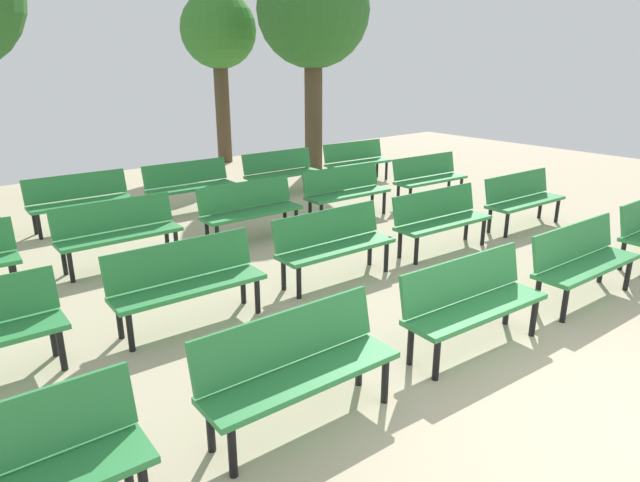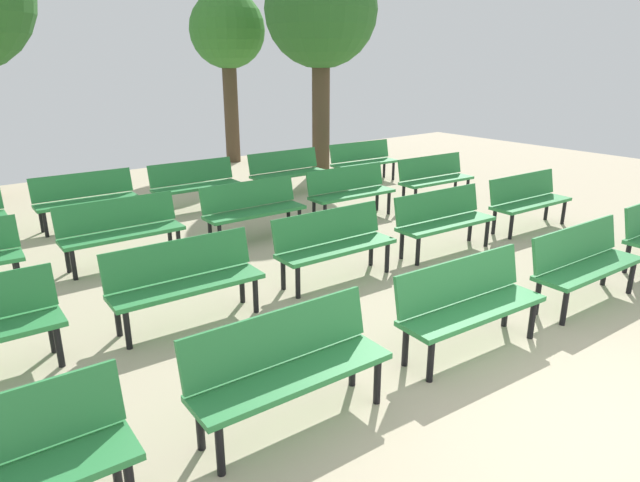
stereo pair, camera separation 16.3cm
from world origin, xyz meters
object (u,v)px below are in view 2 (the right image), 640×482
(bench_r0_c2, at_px, (468,300))
(bench_r1_c1, at_px, (185,277))
(bench_r2_c2, at_px, (253,207))
(bench_r2_c4, at_px, (434,176))
(bench_r2_c3, at_px, (350,189))
(tree_2, at_px, (227,34))
(bench_r3_c1, at_px, (86,196))
(tree_3, at_px, (321,13))
(bench_r3_c2, at_px, (195,182))
(bench_r1_c4, at_px, (528,198))
(bench_r3_c3, at_px, (287,170))
(bench_r2_c1, at_px, (121,228))
(bench_r0_c3, at_px, (584,260))
(bench_r3_c4, at_px, (363,159))
(bench_r0_c1, at_px, (288,363))
(bench_r1_c3, at_px, (443,217))
(bench_r1_c2, at_px, (334,241))

(bench_r0_c2, bearing_deg, bench_r1_c1, 134.48)
(bench_r0_c2, height_order, bench_r2_c2, same)
(bench_r0_c2, height_order, bench_r2_c4, same)
(bench_r0_c2, distance_m, bench_r2_c2, 4.21)
(bench_r2_c3, distance_m, tree_2, 6.67)
(bench_r3_c1, relative_size, tree_3, 0.33)
(bench_r2_c4, bearing_deg, bench_r3_c2, 152.85)
(bench_r1_c4, xyz_separation_m, bench_r2_c3, (-1.87, 2.25, 0.00))
(bench_r1_c4, bearing_deg, bench_r3_c3, 114.95)
(bench_r2_c1, height_order, bench_r3_c1, same)
(bench_r3_c1, distance_m, bench_r3_c2, 1.90)
(bench_r1_c4, xyz_separation_m, bench_r2_c1, (-5.78, 2.45, 0.00))
(bench_r1_c1, bearing_deg, bench_r0_c3, -28.65)
(bench_r3_c2, bearing_deg, bench_r3_c4, -0.18)
(bench_r2_c3, relative_size, bench_r3_c1, 1.00)
(bench_r2_c3, relative_size, bench_r3_c2, 1.00)
(bench_r1_c4, xyz_separation_m, bench_r3_c3, (-1.75, 4.34, 0.00))
(bench_r3_c2, height_order, bench_r3_c3, same)
(bench_r0_c3, xyz_separation_m, bench_r2_c3, (0.21, 4.28, 0.00))
(bench_r1_c4, height_order, bench_r3_c2, same)
(bench_r2_c2, relative_size, tree_2, 0.38)
(bench_r3_c1, bearing_deg, bench_r1_c4, -36.70)
(bench_r0_c1, distance_m, tree_2, 11.62)
(bench_r2_c4, distance_m, bench_r3_c3, 2.93)
(bench_r1_c3, relative_size, bench_r1_c4, 1.00)
(bench_r3_c3, bearing_deg, bench_r3_c2, 179.11)
(bench_r2_c3, bearing_deg, bench_r3_c3, 89.73)
(bench_r3_c1, relative_size, tree_2, 0.38)
(bench_r3_c4, bearing_deg, bench_r3_c1, -178.86)
(bench_r0_c1, xyz_separation_m, bench_r1_c2, (2.11, 2.02, 0.00))
(tree_3, bearing_deg, bench_r3_c2, -162.67)
(bench_r0_c3, bearing_deg, bench_r3_c2, 106.70)
(bench_r1_c2, bearing_deg, bench_r3_c4, 46.22)
(bench_r0_c2, height_order, bench_r3_c3, same)
(bench_r2_c3, distance_m, bench_r2_c4, 2.01)
(bench_r0_c3, height_order, bench_r1_c2, same)
(bench_r0_c3, bearing_deg, bench_r0_c1, 178.55)
(tree_3, bearing_deg, bench_r0_c2, -118.84)
(bench_r2_c3, height_order, tree_2, tree_2)
(bench_r2_c4, xyz_separation_m, bench_r3_c1, (-5.76, 2.46, 0.00))
(bench_r0_c3, distance_m, bench_r3_c2, 6.66)
(bench_r1_c4, distance_m, tree_3, 6.44)
(bench_r1_c1, height_order, bench_r3_c2, same)
(bench_r1_c1, xyz_separation_m, bench_r2_c4, (6.00, 1.79, 0.00))
(bench_r3_c2, relative_size, bench_r3_c3, 1.00)
(bench_r2_c3, bearing_deg, bench_r1_c4, -47.21)
(bench_r0_c1, distance_m, bench_r1_c3, 4.43)
(bench_r0_c2, height_order, tree_3, tree_3)
(bench_r0_c1, bearing_deg, bench_r2_c1, 89.40)
(bench_r2_c4, bearing_deg, bench_r1_c3, -132.76)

